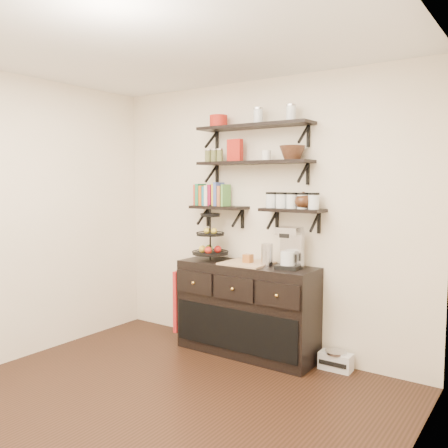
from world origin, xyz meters
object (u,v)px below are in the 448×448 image
fruit_stand (211,242)px  radio (336,360)px  sideboard (247,309)px  coffee_maker (290,249)px

fruit_stand → radio: fruit_stand is taller
sideboard → fruit_stand: (-0.44, 0.00, 0.63)m
coffee_maker → radio: bearing=6.8°
coffee_maker → radio: (0.43, 0.09, -1.00)m
radio → coffee_maker: bearing=-169.6°
fruit_stand → radio: size_ratio=1.83×
fruit_stand → radio: 1.66m
fruit_stand → coffee_maker: (0.89, 0.02, -0.00)m
sideboard → fruit_stand: 0.77m
coffee_maker → fruit_stand: bearing=176.9°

